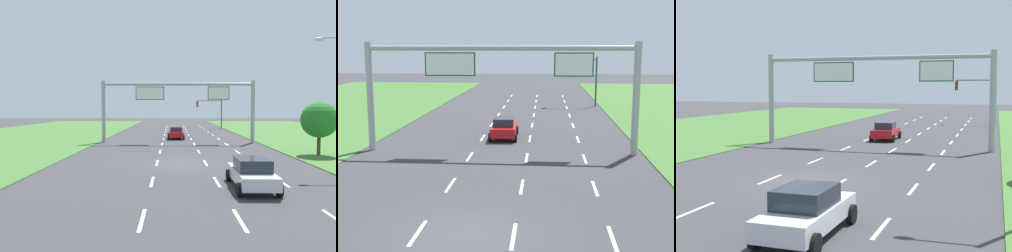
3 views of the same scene
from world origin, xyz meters
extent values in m
plane|color=#38383A|center=(0.00, 0.00, 0.00)|extent=(200.00, 200.00, 0.00)
cube|color=white|center=(-1.75, 0.00, 0.00)|extent=(0.14, 2.40, 0.01)
cube|color=white|center=(-1.75, 6.00, 0.00)|extent=(0.14, 2.40, 0.01)
cube|color=white|center=(-1.75, 12.00, 0.00)|extent=(0.14, 2.40, 0.01)
cube|color=white|center=(-1.75, 18.00, 0.00)|extent=(0.14, 2.40, 0.01)
cube|color=white|center=(-1.75, 24.00, 0.00)|extent=(0.14, 2.40, 0.01)
cube|color=white|center=(-1.75, 30.00, 0.00)|extent=(0.14, 2.40, 0.01)
cube|color=white|center=(-1.75, 36.00, 0.00)|extent=(0.14, 2.40, 0.01)
cube|color=white|center=(-1.75, 42.00, 0.00)|extent=(0.14, 2.40, 0.01)
cube|color=white|center=(-1.75, 48.00, 0.00)|extent=(0.14, 2.40, 0.01)
cube|color=white|center=(1.75, 0.00, 0.00)|extent=(0.14, 2.40, 0.01)
cube|color=white|center=(1.75, 6.00, 0.00)|extent=(0.14, 2.40, 0.01)
cube|color=white|center=(1.75, 12.00, 0.00)|extent=(0.14, 2.40, 0.01)
cube|color=white|center=(1.75, 18.00, 0.00)|extent=(0.14, 2.40, 0.01)
cube|color=white|center=(1.75, 24.00, 0.00)|extent=(0.14, 2.40, 0.01)
cube|color=white|center=(1.75, 30.00, 0.00)|extent=(0.14, 2.40, 0.01)
cube|color=white|center=(1.75, 36.00, 0.00)|extent=(0.14, 2.40, 0.01)
cube|color=white|center=(1.75, 42.00, 0.00)|extent=(0.14, 2.40, 0.01)
cube|color=white|center=(1.75, 48.00, 0.00)|extent=(0.14, 2.40, 0.01)
cube|color=white|center=(5.25, 0.00, 0.00)|extent=(0.14, 2.40, 0.01)
cube|color=white|center=(5.25, 6.00, 0.00)|extent=(0.14, 2.40, 0.01)
cube|color=white|center=(5.25, 12.00, 0.00)|extent=(0.14, 2.40, 0.01)
cube|color=white|center=(5.25, 18.00, 0.00)|extent=(0.14, 2.40, 0.01)
cube|color=white|center=(5.25, 24.00, 0.00)|extent=(0.14, 2.40, 0.01)
cube|color=white|center=(5.25, 30.00, 0.00)|extent=(0.14, 2.40, 0.01)
cube|color=white|center=(5.25, 36.00, 0.00)|extent=(0.14, 2.40, 0.01)
cube|color=white|center=(5.25, 42.00, 0.00)|extent=(0.14, 2.40, 0.01)
cube|color=white|center=(5.25, 48.00, 0.00)|extent=(0.14, 2.40, 0.01)
cube|color=red|center=(-0.18, 18.19, 0.64)|extent=(1.88, 4.23, 0.64)
cube|color=#232833|center=(-0.17, 18.00, 1.25)|extent=(1.52, 2.01, 0.57)
cylinder|color=black|center=(-1.12, 19.70, 0.32)|extent=(0.24, 0.65, 0.64)
cylinder|color=black|center=(0.68, 19.75, 0.32)|extent=(0.24, 0.65, 0.64)
cylinder|color=black|center=(-1.04, 16.62, 0.32)|extent=(0.24, 0.65, 0.64)
cylinder|color=black|center=(0.77, 16.67, 0.32)|extent=(0.24, 0.65, 0.64)
cylinder|color=#9EA0A5|center=(-8.40, 13.34, 3.50)|extent=(0.44, 0.44, 7.00)
cylinder|color=#9EA0A5|center=(8.40, 13.34, 3.50)|extent=(0.44, 0.44, 7.00)
cylinder|color=#9EA0A5|center=(0.00, 13.34, 6.60)|extent=(16.80, 0.32, 0.32)
cube|color=#0C5B28|center=(-3.15, 13.34, 5.60)|extent=(3.20, 0.12, 1.48)
cube|color=white|center=(-3.15, 13.28, 5.60)|extent=(3.04, 0.01, 1.32)
cube|color=#0C5B28|center=(4.55, 13.34, 5.60)|extent=(2.41, 0.12, 1.48)
cube|color=white|center=(4.55, 13.28, 5.60)|extent=(2.25, 0.01, 1.32)
cylinder|color=#47494F|center=(8.52, 37.37, 2.80)|extent=(0.20, 0.20, 5.60)
cylinder|color=#47494F|center=(6.27, 37.37, 5.25)|extent=(4.50, 0.14, 0.14)
cube|color=black|center=(4.02, 37.37, 4.60)|extent=(0.32, 0.36, 1.10)
sphere|color=red|center=(4.02, 37.17, 4.97)|extent=(0.22, 0.22, 0.22)
sphere|color=orange|center=(4.02, 37.17, 4.60)|extent=(0.22, 0.22, 0.22)
sphere|color=green|center=(4.02, 37.17, 4.23)|extent=(0.22, 0.22, 0.22)
camera|label=1|loc=(-0.68, -23.49, 4.03)|focal=35.00mm
camera|label=2|loc=(2.79, -15.78, 6.70)|focal=50.00mm
camera|label=3|loc=(8.65, -20.24, 4.53)|focal=50.00mm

